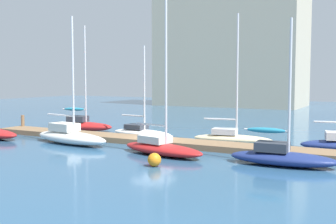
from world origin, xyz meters
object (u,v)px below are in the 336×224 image
object	(u,v)px
sailboat_2	(70,136)
mooring_buoy_orange	(154,160)
sailboat_3	(141,131)
harbor_building_distant	(231,49)
sailboat_1	(82,124)
sailboat_4	(161,146)
sailboat_5	(232,137)
sailboat_6	(281,155)

from	to	relation	value
sailboat_2	mooring_buoy_orange	size ratio (longest dim) A/B	12.41
sailboat_3	sailboat_2	bearing A→B (deg)	-109.75
sailboat_2	harbor_building_distant	bearing A→B (deg)	104.20
sailboat_1	sailboat_4	size ratio (longest dim) A/B	0.92
sailboat_4	sailboat_5	size ratio (longest dim) A/B	1.10
sailboat_5	harbor_building_distant	distance (m)	41.57
sailboat_1	sailboat_5	size ratio (longest dim) A/B	1.01
sailboat_2	sailboat_4	xyz separation A→B (m)	(7.39, -0.63, -0.06)
sailboat_5	harbor_building_distant	world-z (taller)	harbor_building_distant
sailboat_5	sailboat_6	distance (m)	7.25
sailboat_2	sailboat_3	xyz separation A→B (m)	(2.38, 5.17, -0.15)
harbor_building_distant	sailboat_4	bearing A→B (deg)	-75.03
sailboat_6	harbor_building_distant	bearing A→B (deg)	110.05
sailboat_3	sailboat_4	size ratio (longest dim) A/B	0.71
mooring_buoy_orange	sailboat_5	bearing A→B (deg)	84.41
sailboat_1	harbor_building_distant	world-z (taller)	harbor_building_distant
sailboat_5	mooring_buoy_orange	distance (m)	8.88
sailboat_4	mooring_buoy_orange	xyz separation A→B (m)	(1.25, -2.95, -0.16)
sailboat_2	sailboat_5	bearing A→B (deg)	37.33
sailboat_2	mooring_buoy_orange	distance (m)	9.36
sailboat_2	sailboat_5	distance (m)	10.86
sailboat_4	sailboat_3	bearing A→B (deg)	143.58
sailboat_3	sailboat_6	xyz separation A→B (m)	(11.75, -5.51, 0.11)
sailboat_4	mooring_buoy_orange	size ratio (longest dim) A/B	14.03
sailboat_1	sailboat_6	distance (m)	19.05
sailboat_1	sailboat_6	size ratio (longest dim) A/B	1.19
sailboat_5	sailboat_2	bearing A→B (deg)	-159.39
sailboat_3	mooring_buoy_orange	xyz separation A→B (m)	(6.27, -8.76, -0.06)
sailboat_1	mooring_buoy_orange	size ratio (longest dim) A/B	12.85
sailboat_1	sailboat_6	world-z (taller)	sailboat_1
sailboat_4	sailboat_6	size ratio (longest dim) A/B	1.30
sailboat_5	mooring_buoy_orange	bearing A→B (deg)	-103.89
harbor_building_distant	sailboat_3	bearing A→B (deg)	-79.96
sailboat_3	sailboat_1	bearing A→B (deg)	178.41
sailboat_1	sailboat_6	xyz separation A→B (m)	(18.00, -6.22, -0.06)
sailboat_5	sailboat_6	size ratio (longest dim) A/B	1.18
sailboat_3	harbor_building_distant	distance (m)	39.85
sailboat_2	mooring_buoy_orange	bearing A→B (deg)	-14.10
sailboat_2	sailboat_5	xyz separation A→B (m)	(9.51, 5.25, -0.08)
sailboat_4	mooring_buoy_orange	world-z (taller)	sailboat_4
sailboat_6	sailboat_5	bearing A→B (deg)	126.71
sailboat_4	sailboat_5	distance (m)	6.25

